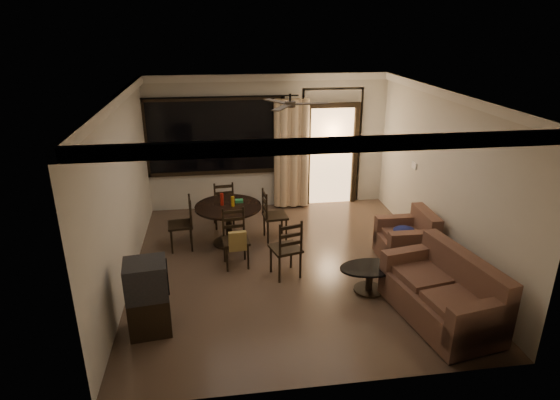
{
  "coord_description": "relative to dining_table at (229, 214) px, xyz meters",
  "views": [
    {
      "loc": [
        -1.1,
        -6.73,
        3.79
      ],
      "look_at": [
        -0.12,
        0.2,
        1.09
      ],
      "focal_mm": 30.0,
      "sensor_mm": 36.0,
      "label": 1
    }
  ],
  "objects": [
    {
      "name": "ground",
      "position": [
        0.93,
        -0.97,
        -0.58
      ],
      "size": [
        5.5,
        5.5,
        0.0
      ],
      "primitive_type": "plane",
      "color": "#7F6651",
      "rests_on": "ground"
    },
    {
      "name": "room_shell",
      "position": [
        1.53,
        0.8,
        1.25
      ],
      "size": [
        5.5,
        6.7,
        5.5
      ],
      "color": "beige",
      "rests_on": "ground"
    },
    {
      "name": "dining_table",
      "position": [
        0.0,
        0.0,
        0.0
      ],
      "size": [
        1.17,
        1.17,
        0.95
      ],
      "rotation": [
        0.0,
        0.0,
        0.09
      ],
      "color": "black",
      "rests_on": "ground"
    },
    {
      "name": "dining_chair_west",
      "position": [
        -0.83,
        -0.08,
        -0.3
      ],
      "size": [
        0.46,
        0.46,
        0.95
      ],
      "rotation": [
        0.0,
        0.0,
        -1.48
      ],
      "color": "black",
      "rests_on": "ground"
    },
    {
      "name": "dining_chair_east",
      "position": [
        0.83,
        0.08,
        -0.3
      ],
      "size": [
        0.46,
        0.46,
        0.95
      ],
      "rotation": [
        0.0,
        0.0,
        1.66
      ],
      "color": "black",
      "rests_on": "ground"
    },
    {
      "name": "dining_chair_south",
      "position": [
        0.08,
        -0.85,
        -0.27
      ],
      "size": [
        0.46,
        0.51,
        0.95
      ],
      "rotation": [
        0.0,
        0.0,
        0.09
      ],
      "color": "black",
      "rests_on": "ground"
    },
    {
      "name": "dining_chair_north",
      "position": [
        -0.08,
        0.78,
        -0.3
      ],
      "size": [
        0.46,
        0.46,
        0.95
      ],
      "rotation": [
        0.0,
        0.0,
        3.24
      ],
      "color": "black",
      "rests_on": "ground"
    },
    {
      "name": "tv_cabinet",
      "position": [
        -1.11,
        -2.43,
        -0.08
      ],
      "size": [
        0.58,
        0.53,
        1.0
      ],
      "rotation": [
        0.0,
        0.0,
        0.12
      ],
      "color": "black",
      "rests_on": "ground"
    },
    {
      "name": "sofa",
      "position": [
        2.76,
        -2.71,
        -0.22
      ],
      "size": [
        1.17,
        1.81,
        0.9
      ],
      "rotation": [
        0.0,
        0.0,
        0.18
      ],
      "color": "#40291D",
      "rests_on": "ground"
    },
    {
      "name": "armchair",
      "position": [
        2.95,
        -1.04,
        -0.23
      ],
      "size": [
        0.85,
        0.85,
        0.84
      ],
      "rotation": [
        0.0,
        0.0,
        -0.01
      ],
      "color": "#40291D",
      "rests_on": "ground"
    },
    {
      "name": "coffee_table",
      "position": [
        2.0,
        -1.9,
        -0.31
      ],
      "size": [
        0.91,
        0.55,
        0.4
      ],
      "rotation": [
        0.0,
        0.0,
        -0.21
      ],
      "color": "black",
      "rests_on": "ground"
    },
    {
      "name": "side_chair",
      "position": [
        0.84,
        -1.28,
        -0.29
      ],
      "size": [
        0.53,
        0.53,
        0.99
      ],
      "rotation": [
        0.0,
        0.0,
        3.4
      ],
      "color": "black",
      "rests_on": "ground"
    }
  ]
}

